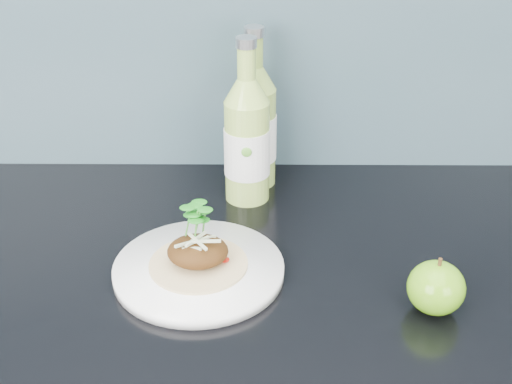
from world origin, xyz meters
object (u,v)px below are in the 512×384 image
at_px(green_apple, 436,288).
at_px(cider_bottle_right, 254,127).
at_px(dinner_plate, 199,270).
at_px(cider_bottle_left, 247,141).

xyz_separation_m(green_apple, cider_bottle_right, (-0.24, 0.35, 0.07)).
height_order(dinner_plate, cider_bottle_right, cider_bottle_right).
height_order(dinner_plate, cider_bottle_left, cider_bottle_left).
bearing_deg(green_apple, cider_bottle_right, 124.08).
bearing_deg(green_apple, cider_bottle_left, 130.03).
distance_m(green_apple, cider_bottle_left, 0.39).
bearing_deg(dinner_plate, cider_bottle_left, 73.78).
xyz_separation_m(dinner_plate, cider_bottle_right, (0.08, 0.28, 0.10)).
xyz_separation_m(cider_bottle_left, cider_bottle_right, (0.01, 0.06, 0.00)).
relative_size(cider_bottle_left, cider_bottle_right, 1.00).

